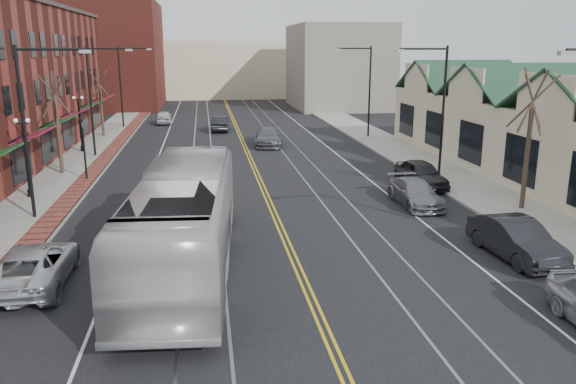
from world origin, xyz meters
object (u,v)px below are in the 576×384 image
object	(u,v)px
parked_suv	(34,265)
parked_car_b	(516,239)
parked_car_c	(415,193)
parked_car_d	(421,174)
transit_bus	(185,220)

from	to	relation	value
parked_suv	parked_car_b	world-z (taller)	parked_car_b
parked_car_c	parked_suv	bearing A→B (deg)	-155.73
parked_suv	parked_car_d	distance (m)	21.91
transit_bus	parked_suv	bearing A→B (deg)	12.79
transit_bus	parked_car_d	distance (m)	17.27
transit_bus	parked_car_d	world-z (taller)	transit_bus
parked_suv	parked_car_b	bearing A→B (deg)	178.68
transit_bus	parked_car_c	world-z (taller)	transit_bus
transit_bus	parked_car_c	bearing A→B (deg)	-144.37
transit_bus	parked_car_b	size ratio (longest dim) A/B	2.86
transit_bus	parked_car_c	xyz separation A→B (m)	(11.61, 7.03, -1.22)
transit_bus	parked_suv	distance (m)	5.37
parked_car_b	parked_car_c	world-z (taller)	parked_car_b
parked_suv	parked_car_c	bearing A→B (deg)	-156.12
parked_car_b	parked_car_c	size ratio (longest dim) A/B	1.03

